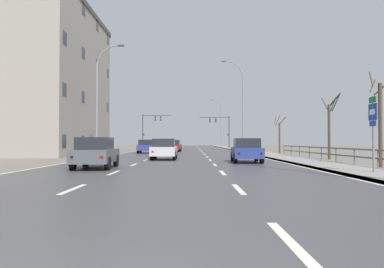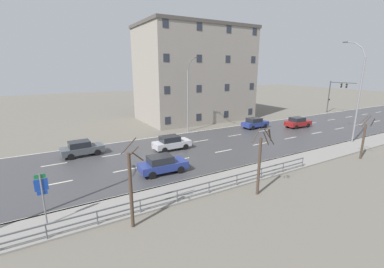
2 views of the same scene
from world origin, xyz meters
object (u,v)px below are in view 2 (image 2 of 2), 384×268
(highway_sign, at_px, (42,193))
(car_far_right, at_px, (171,143))
(traffic_signal_left, at_px, (335,91))
(car_distant, at_px, (162,164))
(car_far_left, at_px, (255,123))
(street_lamp_left_bank, at_px, (189,97))
(car_near_right, at_px, (298,122))
(street_lamp_midground, at_px, (358,95))
(brick_building, at_px, (194,74))
(car_mid_centre, at_px, (82,148))

(highway_sign, height_order, car_far_right, highway_sign)
(highway_sign, distance_m, traffic_signal_left, 53.54)
(car_distant, relative_size, car_far_left, 1.01)
(street_lamp_left_bank, xyz_separation_m, car_distant, (11.98, -9.38, -4.17))
(street_lamp_left_bank, height_order, car_distant, street_lamp_left_bank)
(car_distant, height_order, car_far_left, same)
(traffic_signal_left, bearing_deg, car_distant, -75.19)
(street_lamp_left_bank, height_order, highway_sign, street_lamp_left_bank)
(street_lamp_left_bank, relative_size, car_far_left, 2.46)
(traffic_signal_left, distance_m, car_near_right, 18.53)
(car_near_right, bearing_deg, car_far_right, -86.07)
(highway_sign, bearing_deg, car_near_right, 106.11)
(highway_sign, bearing_deg, car_distant, 113.44)
(street_lamp_midground, height_order, brick_building, brick_building)
(highway_sign, xyz_separation_m, traffic_signal_left, (-15.07, 51.32, 2.27))
(street_lamp_left_bank, xyz_separation_m, brick_building, (-8.16, 5.79, 2.85))
(traffic_signal_left, relative_size, car_mid_centre, 1.51)
(highway_sign, relative_size, brick_building, 0.17)
(highway_sign, relative_size, car_mid_centre, 0.77)
(street_lamp_left_bank, xyz_separation_m, car_mid_centre, (3.61, -14.69, -4.17))
(highway_sign, height_order, traffic_signal_left, traffic_signal_left)
(street_lamp_left_bank, xyz_separation_m, car_far_right, (6.38, -5.82, -4.17))
(traffic_signal_left, height_order, car_far_right, traffic_signal_left)
(car_far_right, xyz_separation_m, car_mid_centre, (-2.77, -8.86, 0.00))
(street_lamp_midground, relative_size, car_distant, 2.84)
(highway_sign, height_order, car_far_left, highway_sign)
(car_mid_centre, distance_m, brick_building, 24.64)
(street_lamp_midground, xyz_separation_m, brick_building, (-23.01, -8.36, 2.06))
(street_lamp_midground, distance_m, street_lamp_left_bank, 20.53)
(traffic_signal_left, distance_m, car_mid_centre, 47.98)
(car_far_left, bearing_deg, street_lamp_left_bank, -109.16)
(car_near_right, xyz_separation_m, car_distant, (5.95, -25.04, 0.00))
(street_lamp_midground, bearing_deg, car_near_right, 170.26)
(street_lamp_left_bank, relative_size, car_far_right, 2.48)
(traffic_signal_left, relative_size, car_far_left, 1.52)
(brick_building, bearing_deg, traffic_signal_left, 71.92)
(traffic_signal_left, bearing_deg, car_mid_centre, -86.57)
(car_distant, bearing_deg, highway_sign, -64.18)
(street_lamp_midground, height_order, car_mid_centre, street_lamp_midground)
(street_lamp_midground, xyz_separation_m, car_distant, (-2.88, -23.53, -4.96))
(street_lamp_midground, height_order, car_distant, street_lamp_midground)
(street_lamp_midground, height_order, car_far_right, street_lamp_midground)
(car_near_right, relative_size, brick_building, 0.22)
(car_mid_centre, bearing_deg, traffic_signal_left, 90.35)
(street_lamp_midground, xyz_separation_m, street_lamp_left_bank, (-14.85, -14.15, -0.79))
(car_far_right, bearing_deg, street_lamp_midground, 66.98)
(street_lamp_left_bank, xyz_separation_m, traffic_signal_left, (0.75, 33.08, -0.65))
(car_distant, distance_m, brick_building, 26.17)
(brick_building, bearing_deg, car_far_right, -38.60)
(car_far_left, height_order, car_mid_centre, same)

